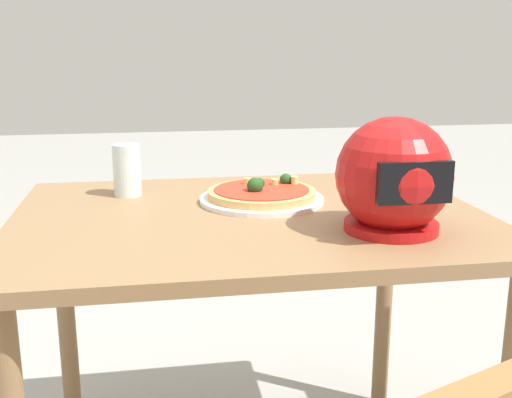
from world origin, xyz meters
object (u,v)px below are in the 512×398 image
Objects in this scene: pizza at (262,192)px; motorcycle_helmet at (394,178)px; drinking_glass at (127,170)px; dining_table at (250,253)px.

motorcycle_helmet is (-0.22, 0.29, 0.09)m from pizza.
dining_table is at bearing 141.99° from drinking_glass.
dining_table is at bearing -35.23° from motorcycle_helmet.
motorcycle_helmet reaches higher than pizza.
pizza is 2.01× the size of drinking_glass.
drinking_glass is (0.33, -0.12, 0.04)m from pizza.
drinking_glass is (0.55, -0.41, -0.05)m from motorcycle_helmet.
dining_table is 0.39m from motorcycle_helmet.
drinking_glass is at bearing -20.58° from pizza.
pizza is 0.37m from motorcycle_helmet.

